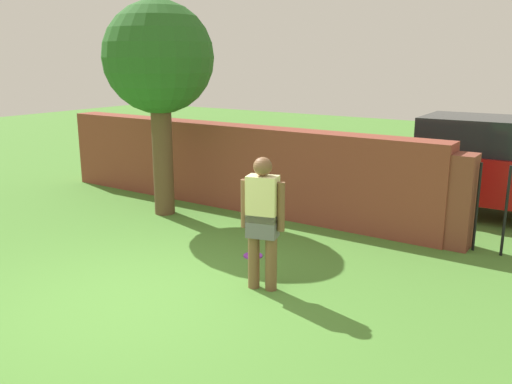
{
  "coord_description": "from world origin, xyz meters",
  "views": [
    {
      "loc": [
        4.38,
        -3.96,
        2.72
      ],
      "look_at": [
        0.53,
        1.79,
        1.0
      ],
      "focal_mm": 37.87,
      "sensor_mm": 36.0,
      "label": 1
    }
  ],
  "objects_px": {
    "tree": "(159,61)",
    "car": "(480,165)",
    "person": "(263,218)",
    "frisbee_purple": "(253,256)"
  },
  "relations": [
    {
      "from": "car",
      "to": "person",
      "type": "bearing_deg",
      "value": -107.27
    },
    {
      "from": "person",
      "to": "frisbee_purple",
      "type": "xyz_separation_m",
      "value": [
        -0.71,
        0.84,
        -0.89
      ]
    },
    {
      "from": "person",
      "to": "car",
      "type": "bearing_deg",
      "value": -120.51
    },
    {
      "from": "tree",
      "to": "car",
      "type": "bearing_deg",
      "value": 34.57
    },
    {
      "from": "tree",
      "to": "person",
      "type": "distance_m",
      "value": 4.1
    },
    {
      "from": "person",
      "to": "car",
      "type": "relative_size",
      "value": 0.38
    },
    {
      "from": "tree",
      "to": "car",
      "type": "height_order",
      "value": "tree"
    },
    {
      "from": "car",
      "to": "frisbee_purple",
      "type": "xyz_separation_m",
      "value": [
        -2.09,
        -4.12,
        -0.85
      ]
    },
    {
      "from": "person",
      "to": "car",
      "type": "xyz_separation_m",
      "value": [
        1.39,
        4.96,
        -0.04
      ]
    },
    {
      "from": "person",
      "to": "frisbee_purple",
      "type": "bearing_deg",
      "value": -64.73
    }
  ]
}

